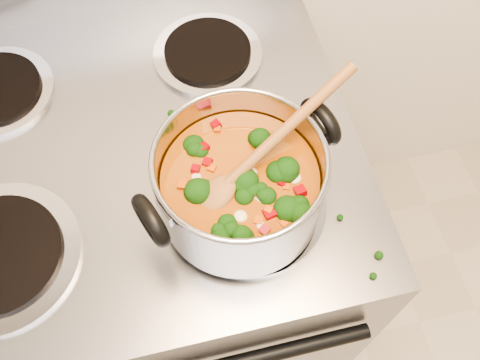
{
  "coord_description": "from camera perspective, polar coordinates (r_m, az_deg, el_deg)",
  "views": [
    {
      "loc": [
        0.12,
        0.66,
        1.65
      ],
      "look_at": [
        0.2,
        1.0,
        1.01
      ],
      "focal_mm": 40.0,
      "sensor_mm": 36.0,
      "label": 1
    }
  ],
  "objects": [
    {
      "name": "electric_range",
      "position": [
        1.28,
        -9.11,
        -7.29
      ],
      "size": [
        0.78,
        0.7,
        1.08
      ],
      "color": "gray",
      "rests_on": "ground"
    },
    {
      "name": "cooktop_crumbs",
      "position": [
        0.81,
        -1.36,
        -2.65
      ],
      "size": [
        0.31,
        0.34,
        0.01
      ],
      "color": "black",
      "rests_on": "electric_range"
    },
    {
      "name": "stockpot",
      "position": [
        0.74,
        -0.01,
        -0.5
      ],
      "size": [
        0.3,
        0.23,
        0.14
      ],
      "rotation": [
        0.0,
        0.0,
        0.36
      ],
      "color": "#A5A5AD",
      "rests_on": "electric_range"
    },
    {
      "name": "wooden_spoon",
      "position": [
        0.71,
        1.09,
        1.89
      ],
      "size": [
        0.27,
        0.15,
        0.11
      ],
      "rotation": [
        0.0,
        0.0,
        0.46
      ],
      "color": "brown",
      "rests_on": "stockpot"
    }
  ]
}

